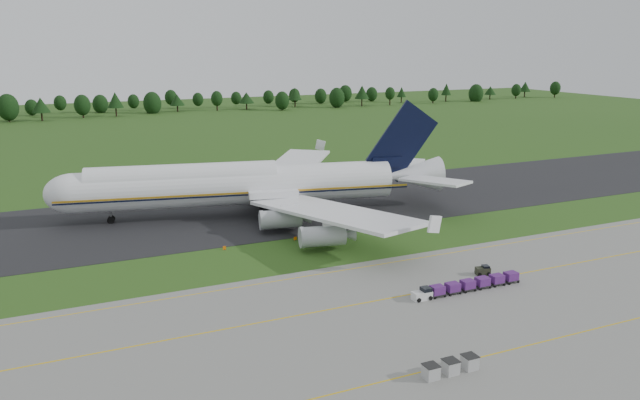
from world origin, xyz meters
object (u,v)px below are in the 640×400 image
utility_cart (483,271)px  uld_row (451,367)px  edge_markers (261,243)px  baggage_train (466,285)px  aircraft (245,184)px

utility_cart → uld_row: (-21.14, -21.40, 0.21)m
edge_markers → utility_cart: bearing=-47.1°
baggage_train → uld_row: (-15.03, -17.35, -0.06)m
aircraft → edge_markers: aircraft is taller
aircraft → uld_row: size_ratio=12.48×
baggage_train → utility_cart: baggage_train is taller
aircraft → utility_cart: aircraft is taller
aircraft → utility_cart: bearing=-64.9°
baggage_train → uld_row: 22.96m
utility_cart → uld_row: bearing=-134.7°
baggage_train → edge_markers: (-18.85, 30.91, -0.60)m
aircraft → baggage_train: aircraft is taller
utility_cart → uld_row: size_ratio=0.36×
aircraft → utility_cart: 50.93m
baggage_train → utility_cart: (6.11, 4.05, -0.27)m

